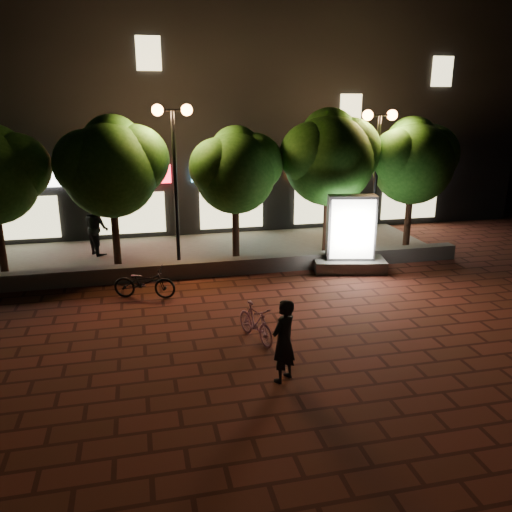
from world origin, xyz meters
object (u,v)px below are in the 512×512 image
object	(u,v)px
tree_left	(112,164)
pedestrian	(97,228)
tree_mid	(236,168)
scooter_parked	(144,282)
scooter_pink	(256,322)
street_lamp_left	(174,145)
tree_right	(330,155)
ad_kiosk	(350,241)
rider	(284,341)
tree_far_right	(414,158)
street_lamp_right	(378,145)

from	to	relation	value
tree_left	pedestrian	bearing A→B (deg)	116.50
tree_mid	scooter_parked	distance (m)	5.20
scooter_parked	scooter_pink	bearing A→B (deg)	-126.91
tree_mid	pedestrian	world-z (taller)	tree_mid
tree_left	street_lamp_left	world-z (taller)	street_lamp_left
tree_right	scooter_parked	world-z (taller)	tree_right
tree_mid	scooter_parked	bearing A→B (deg)	-137.19
street_lamp_left	ad_kiosk	distance (m)	6.44
pedestrian	scooter_pink	bearing A→B (deg)	178.56
ad_kiosk	pedestrian	xyz separation A→B (m)	(-8.13, 3.49, 0.03)
ad_kiosk	rider	bearing A→B (deg)	-122.77
tree_right	rider	world-z (taller)	tree_right
tree_far_right	scooter_parked	distance (m)	10.60
tree_mid	rider	size ratio (longest dim) A/B	2.62
tree_mid	scooter_pink	xyz separation A→B (m)	(-0.79, -6.34, -2.77)
street_lamp_right	ad_kiosk	bearing A→B (deg)	-132.84
tree_far_right	street_lamp_left	distance (m)	8.58
tree_mid	ad_kiosk	xyz separation A→B (m)	(3.37, -1.96, -2.21)
tree_right	tree_far_right	distance (m)	3.20
street_lamp_right	tree_mid	bearing A→B (deg)	176.96
tree_far_right	rider	bearing A→B (deg)	-131.06
tree_left	tree_right	world-z (taller)	tree_right
street_lamp_right	pedestrian	bearing A→B (deg)	169.54
tree_mid	street_lamp_left	size ratio (longest dim) A/B	0.87
tree_mid	tree_far_right	world-z (taller)	tree_far_right
street_lamp_right	scooter_parked	bearing A→B (deg)	-161.52
scooter_pink	rider	bearing A→B (deg)	-103.63
scooter_pink	tree_left	bearing A→B (deg)	99.12
tree_mid	tree_right	distance (m)	3.32
street_lamp_left	street_lamp_right	bearing A→B (deg)	0.00
ad_kiosk	scooter_pink	distance (m)	6.06
tree_left	street_lamp_left	distance (m)	2.05
ad_kiosk	rider	world-z (taller)	ad_kiosk
street_lamp_right	ad_kiosk	distance (m)	3.70
tree_mid	tree_right	xyz separation A→B (m)	(3.31, 0.00, 0.35)
street_lamp_left	scooter_parked	size ratio (longest dim) A/B	2.96
tree_left	scooter_pink	world-z (taller)	tree_left
street_lamp_right	rider	size ratio (longest dim) A/B	2.90
street_lamp_left	scooter_pink	bearing A→B (deg)	-78.23
tree_far_right	ad_kiosk	xyz separation A→B (m)	(-3.13, -1.96, -2.36)
tree_left	tree_far_right	bearing A→B (deg)	-0.00
tree_left	tree_mid	xyz separation A→B (m)	(4.00, -0.00, -0.23)
scooter_pink	tree_mid	bearing A→B (deg)	65.18
tree_right	scooter_parked	size ratio (longest dim) A/B	2.89
scooter_parked	ad_kiosk	bearing A→B (deg)	-64.31
rider	scooter_parked	world-z (taller)	rider
street_lamp_right	scooter_pink	distance (m)	9.04
tree_left	tree_mid	bearing A→B (deg)	-0.00
street_lamp_right	scooter_pink	world-z (taller)	street_lamp_right
tree_far_right	pedestrian	size ratio (longest dim) A/B	2.48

